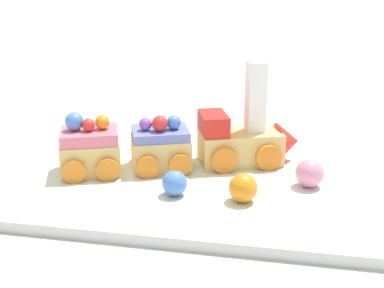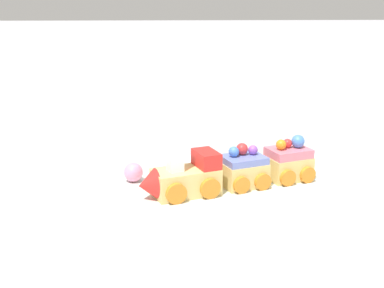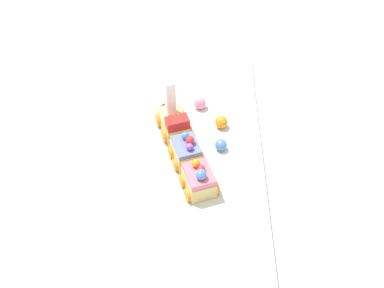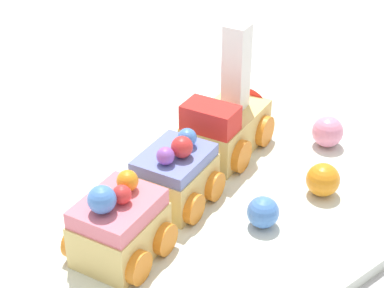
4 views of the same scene
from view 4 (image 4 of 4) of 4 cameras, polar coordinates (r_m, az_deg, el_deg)
name	(u,v)px [view 4 (image 4 of 4)]	position (r m, az deg, el deg)	size (l,w,h in m)	color
ground_plane	(210,200)	(0.60, 1.61, -4.99)	(10.00, 10.00, 0.00)	#B2B2B7
display_board	(210,195)	(0.60, 1.62, -4.53)	(0.74, 0.32, 0.01)	silver
cake_train_locomotive	(230,119)	(0.64, 3.44, 2.22)	(0.14, 0.10, 0.13)	#E5C675
cake_car_blueberry	(175,176)	(0.57, -1.52, -2.86)	(0.08, 0.09, 0.07)	#E5C675
cake_car_strawberry	(119,227)	(0.51, -6.50, -7.31)	(0.08, 0.09, 0.07)	#E5C675
gumball_pink	(328,132)	(0.66, 11.96, 1.08)	(0.03, 0.03, 0.03)	pink
gumball_orange	(323,180)	(0.59, 11.56, -3.13)	(0.03, 0.03, 0.03)	orange
gumball_blue	(261,213)	(0.54, 6.14, -6.15)	(0.03, 0.03, 0.03)	#4C84E0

